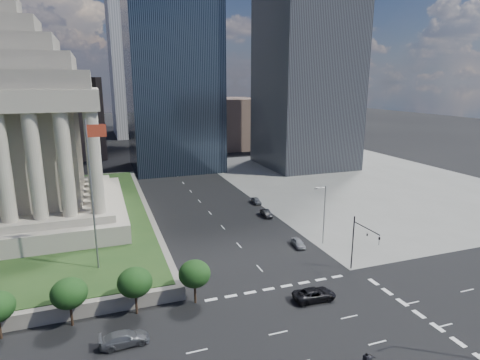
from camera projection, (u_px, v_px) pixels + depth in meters
name	position (u px, v px, depth m)	size (l,w,h in m)	color
ground	(167.00, 165.00, 131.47)	(500.00, 500.00, 0.00)	black
sidewalk_ne	(359.00, 181.00, 109.89)	(68.00, 90.00, 0.03)	slate
war_memorial	(12.00, 112.00, 67.72)	(34.00, 34.00, 39.00)	gray
flagpole	(93.00, 188.00, 51.70)	(2.52, 0.24, 20.00)	slate
midrise_glass	(172.00, 70.00, 120.44)	(26.00, 26.00, 60.00)	black
highrise_ne	(309.00, 1.00, 119.60)	(26.00, 28.00, 100.00)	black
building_filler_ne	(230.00, 123.00, 167.00)	(20.00, 30.00, 20.00)	brown
building_filler_nw	(69.00, 117.00, 145.80)	(24.00, 30.00, 28.00)	brown
traffic_signal_ne	(361.00, 239.00, 55.34)	(0.30, 5.74, 8.00)	black
street_lamp_north	(323.00, 211.00, 65.86)	(2.13, 0.22, 10.00)	slate
pickup_truck	(314.00, 294.00, 49.66)	(5.42, 2.50, 1.50)	black
suv_grey	(125.00, 338.00, 41.15)	(2.05, 5.04, 1.46)	#4E4F54
parked_sedan_near	(298.00, 243.00, 65.85)	(1.55, 3.86, 1.31)	gray
parked_sedan_mid	(266.00, 213.00, 80.58)	(1.41, 4.05, 1.33)	black
parked_sedan_far	(256.00, 201.00, 89.29)	(1.59, 3.94, 1.34)	#5C5F64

